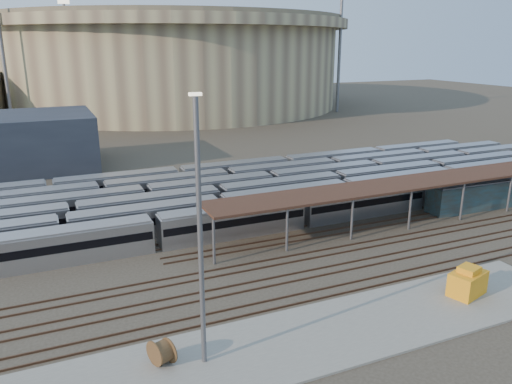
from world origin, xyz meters
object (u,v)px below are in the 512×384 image
object	(u,v)px
teal_boxcar	(479,195)
yellow_equipment	(467,283)
yard_light_pole	(200,237)
cable_reel_west	(162,352)

from	to	relation	value
teal_boxcar	yellow_equipment	xyz separation A→B (m)	(-21.25, -18.63, -0.58)
yard_light_pole	yellow_equipment	distance (m)	26.70
yard_light_pole	teal_boxcar	bearing A→B (deg)	21.79
teal_boxcar	yard_light_pole	size ratio (longest dim) A/B	0.84
cable_reel_west	yard_light_pole	bearing A→B (deg)	-17.51
yellow_equipment	yard_light_pole	bearing A→B (deg)	162.98
cable_reel_west	yellow_equipment	bearing A→B (deg)	-1.93
teal_boxcar	cable_reel_west	world-z (taller)	teal_boxcar
teal_boxcar	yard_light_pole	xyz separation A→B (m)	(-46.52, -18.60, 8.05)
teal_boxcar	cable_reel_west	xyz separation A→B (m)	(-49.40, -17.69, -0.72)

